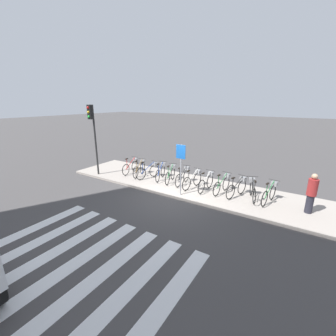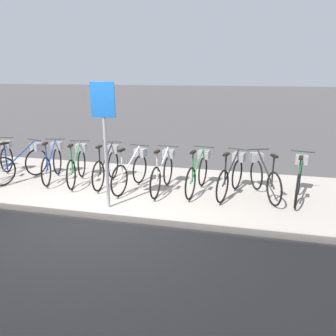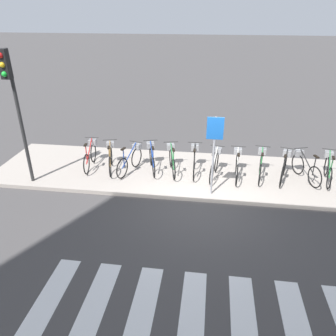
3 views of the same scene
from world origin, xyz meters
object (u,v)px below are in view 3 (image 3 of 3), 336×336
Objects in this scene: parked_bicycle_9 at (284,166)px; parked_bicycle_3 at (152,157)px; parked_bicycle_7 at (237,164)px; parked_bicycle_4 at (172,159)px; traffic_light at (12,92)px; parked_bicycle_6 at (215,164)px; sign_post at (214,143)px; parked_bicycle_1 at (110,157)px; parked_bicycle_2 at (131,159)px; parked_bicycle_11 at (328,167)px; parked_bicycle_8 at (261,164)px; parked_bicycle_0 at (90,154)px; parked_bicycle_5 at (194,160)px; parked_bicycle_10 at (305,166)px.

parked_bicycle_3 is at bearing 179.01° from parked_bicycle_9.
parked_bicycle_3 is 2.72m from parked_bicycle_7.
traffic_light reaches higher than parked_bicycle_4.
parked_bicycle_6 is 0.67× the size of sign_post.
parked_bicycle_7 is at bearing 57.13° from sign_post.
parked_bicycle_1 is 0.70m from parked_bicycle_2.
parked_bicycle_8 is at bearing -179.17° from parked_bicycle_11.
parked_bicycle_8 is at bearing 40.92° from sign_post.
parked_bicycle_0 is 4.77m from parked_bicycle_7.
parked_bicycle_5 is 1.06× the size of parked_bicycle_10.
parked_bicycle_0 and parked_bicycle_7 have the same top height.
parked_bicycle_3 is 3.44m from parked_bicycle_8.
parked_bicycle_0 is 1.02× the size of parked_bicycle_1.
parked_bicycle_7 is (2.05, -0.09, 0.00)m from parked_bicycle_4.
parked_bicycle_1 is 1.35m from parked_bicycle_3.
parked_bicycle_5 is at bearing 0.50° from parked_bicycle_0.
parked_bicycle_4 is 0.98× the size of parked_bicycle_5.
parked_bicycle_0 is 5.50m from parked_bicycle_8.
parked_bicycle_4 is 0.98× the size of parked_bicycle_8.
parked_bicycle_8 is at bearing -178.65° from parked_bicycle_10.
parked_bicycle_9 is 1.31m from parked_bicycle_11.
parked_bicycle_9 is (0.70, -0.04, 0.00)m from parked_bicycle_8.
parked_bicycle_8 is at bearing 6.34° from parked_bicycle_6.
parked_bicycle_0 is at bearing -179.76° from parked_bicycle_11.
parked_bicycle_10 is at bearing 1.34° from parked_bicycle_1.
parked_bicycle_4 is 4.95m from traffic_light.
parked_bicycle_3 is 0.97× the size of parked_bicycle_7.
parked_bicycle_0 is 6.82m from parked_bicycle_10.
parked_bicycle_5 is 2.76m from parked_bicycle_9.
parked_bicycle_2 is 0.67m from parked_bicycle_3.
parked_bicycle_2 is 1.00× the size of parked_bicycle_9.
parked_bicycle_8 is 0.67× the size of sign_post.
parked_bicycle_3 is 0.39× the size of traffic_light.
parked_bicycle_8 is (1.41, 0.16, 0.00)m from parked_bicycle_6.
parked_bicycle_5 is at bearing 178.56° from parked_bicycle_9.
parked_bicycle_11 is at bearing 0.02° from parked_bicycle_5.
parked_bicycle_7 is (4.05, -0.00, 0.00)m from parked_bicycle_1.
parked_bicycle_10 is 0.96× the size of parked_bicycle_11.
parked_bicycle_7 is at bearing -3.06° from parked_bicycle_3.
parked_bicycle_8 is 1.03× the size of parked_bicycle_9.
parked_bicycle_11 is at bearing 0.67° from parked_bicycle_4.
parked_bicycle_1 is 0.97× the size of parked_bicycle_5.
parked_bicycle_1 is 1.03× the size of parked_bicycle_10.
parked_bicycle_4 is (1.31, 0.14, 0.00)m from parked_bicycle_2.
parked_bicycle_0 is at bearing -179.11° from parked_bicycle_3.
parked_bicycle_0 is at bearing 178.64° from parked_bicycle_7.
parked_bicycle_4 is 0.39× the size of traffic_light.
parked_bicycle_8 is (4.09, 0.17, 0.00)m from parked_bicycle_2.
parked_bicycle_6 is (3.37, -0.05, 0.00)m from parked_bicycle_1.
traffic_light reaches higher than sign_post.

